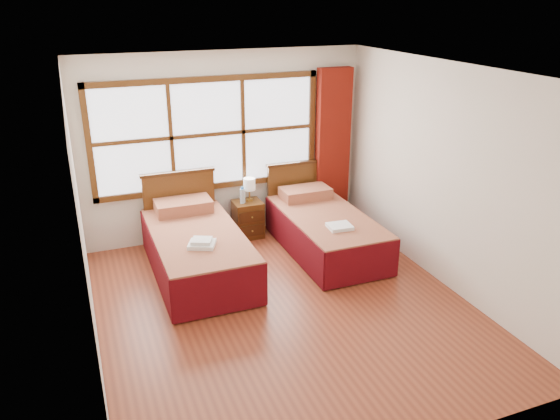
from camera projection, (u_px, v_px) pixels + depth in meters
name	position (u px, v px, depth m)	size (l,w,h in m)	color
floor	(285.00, 307.00, 6.12)	(4.50, 4.50, 0.00)	brown
ceiling	(286.00, 71.00, 5.16)	(4.50, 4.50, 0.00)	white
wall_back	(225.00, 146.00, 7.59)	(4.00, 4.00, 0.00)	silver
wall_left	(82.00, 227.00, 4.97)	(4.50, 4.50, 0.00)	silver
wall_right	(445.00, 177.00, 6.32)	(4.50, 4.50, 0.00)	silver
window	(208.00, 134.00, 7.40)	(3.16, 0.06, 1.56)	white
curtain	(333.00, 147.00, 8.06)	(0.50, 0.16, 2.30)	maroon
bed_left	(197.00, 248.00, 6.80)	(1.08, 2.10, 1.05)	#3A1E0C
bed_right	(324.00, 229.00, 7.40)	(1.03, 2.05, 0.99)	#3A1E0C
nightstand	(248.00, 219.00, 7.83)	(0.40, 0.40, 0.53)	#512E11
towels_left	(202.00, 243.00, 6.29)	(0.38, 0.36, 0.09)	white
towels_right	(340.00, 226.00, 6.86)	(0.31, 0.28, 0.05)	white
lamp	(249.00, 185.00, 7.71)	(0.17, 0.17, 0.33)	#B5893A
bottle_near	(242.00, 196.00, 7.64)	(0.06, 0.06, 0.24)	silver
bottle_far	(243.00, 196.00, 7.67)	(0.06, 0.06, 0.23)	silver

